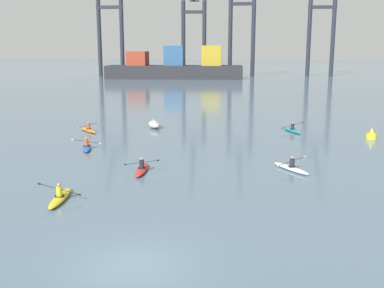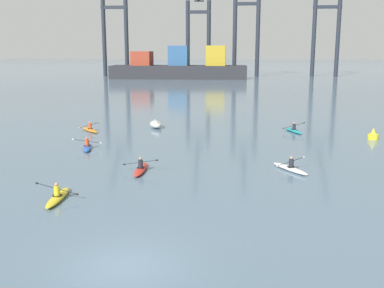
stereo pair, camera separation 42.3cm
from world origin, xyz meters
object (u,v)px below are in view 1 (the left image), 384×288
(capsized_dinghy, at_px, (154,124))
(kayak_white, at_px, (291,168))
(gantry_crane_west_mid, at_px, (194,22))
(kayak_orange, at_px, (88,130))
(kayak_red, at_px, (142,169))
(kayak_yellow, at_px, (60,197))
(kayak_blue, at_px, (87,147))
(gantry_crane_east_mid, at_px, (242,18))
(gantry_crane_east, at_px, (323,19))
(kayak_teal, at_px, (292,130))
(gantry_crane_west, at_px, (110,20))
(channel_buoy, at_px, (372,135))
(container_barge, at_px, (176,68))

(capsized_dinghy, xyz_separation_m, kayak_white, (11.19, -15.63, -0.18))
(gantry_crane_west_mid, bearing_deg, kayak_orange, -92.00)
(kayak_red, height_order, kayak_yellow, kayak_yellow)
(kayak_blue, height_order, kayak_yellow, kayak_yellow)
(gantry_crane_east_mid, distance_m, capsized_dinghy, 94.81)
(gantry_crane_east, relative_size, kayak_yellow, 9.99)
(kayak_yellow, bearing_deg, gantry_crane_east_mid, 83.51)
(kayak_teal, bearing_deg, gantry_crane_west, 113.50)
(kayak_orange, xyz_separation_m, kayak_blue, (2.17, -7.73, 0.00))
(gantry_crane_west_mid, height_order, kayak_yellow, gantry_crane_west_mid)
(gantry_crane_east_mid, xyz_separation_m, channel_buoy, (7.96, -97.04, -16.44))
(kayak_orange, bearing_deg, capsized_dinghy, 22.72)
(gantry_crane_west_mid, distance_m, gantry_crane_east, 37.58)
(capsized_dinghy, bearing_deg, kayak_yellow, -93.58)
(kayak_orange, relative_size, kayak_blue, 0.88)
(gantry_crane_west, xyz_separation_m, kayak_orange, (20.82, -93.38, -16.04))
(gantry_crane_west_mid, bearing_deg, container_barge, -107.48)
(capsized_dinghy, relative_size, kayak_white, 0.87)
(gantry_crane_west_mid, bearing_deg, gantry_crane_east_mid, -10.00)
(gantry_crane_west_mid, height_order, kayak_red, gantry_crane_west_mid)
(gantry_crane_west, xyz_separation_m, kayak_blue, (22.99, -101.10, -16.04))
(container_barge, xyz_separation_m, kayak_blue, (2.85, -92.38, -2.81))
(gantry_crane_east, xyz_separation_m, channel_buoy, (-15.40, -99.68, -16.30))
(container_barge, bearing_deg, gantry_crane_east_mid, 29.79)
(gantry_crane_west_mid, relative_size, kayak_white, 10.69)
(gantry_crane_west_mid, relative_size, kayak_red, 10.12)
(kayak_teal, bearing_deg, capsized_dinghy, 174.77)
(container_barge, height_order, gantry_crane_east, gantry_crane_east)
(capsized_dinghy, xyz_separation_m, kayak_yellow, (-1.41, -22.54, -0.18))
(gantry_crane_west, relative_size, gantry_crane_east_mid, 1.03)
(kayak_blue, bearing_deg, gantry_crane_east_mid, 81.46)
(gantry_crane_west_mid, relative_size, kayak_yellow, 10.06)
(gantry_crane_east_mid, xyz_separation_m, capsized_dinghy, (-11.69, -92.64, -16.45))
(container_barge, xyz_separation_m, kayak_white, (17.80, -97.79, -2.81))
(kayak_red, relative_size, kayak_blue, 0.99)
(gantry_crane_west_mid, relative_size, channel_buoy, 34.51)
(gantry_crane_west_mid, distance_m, gantry_crane_east_mid, 14.46)
(channel_buoy, relative_size, kayak_teal, 0.29)
(gantry_crane_west, xyz_separation_m, gantry_crane_east, (61.80, 4.39, 0.44))
(kayak_blue, bearing_deg, gantry_crane_west, 102.81)
(gantry_crane_west, height_order, kayak_yellow, gantry_crane_west)
(kayak_white, bearing_deg, kayak_teal, 81.65)
(gantry_crane_west_mid, distance_m, kayak_white, 112.72)
(channel_buoy, bearing_deg, kayak_teal, 153.39)
(kayak_red, bearing_deg, gantry_crane_east, 73.42)
(kayak_blue, relative_size, kayak_yellow, 1.00)
(capsized_dinghy, height_order, kayak_teal, kayak_teal)
(gantry_crane_west_mid, distance_m, kayak_red, 112.95)
(gantry_crane_east_mid, bearing_deg, capsized_dinghy, -97.19)
(capsized_dinghy, xyz_separation_m, kayak_teal, (13.31, -1.22, -0.18))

